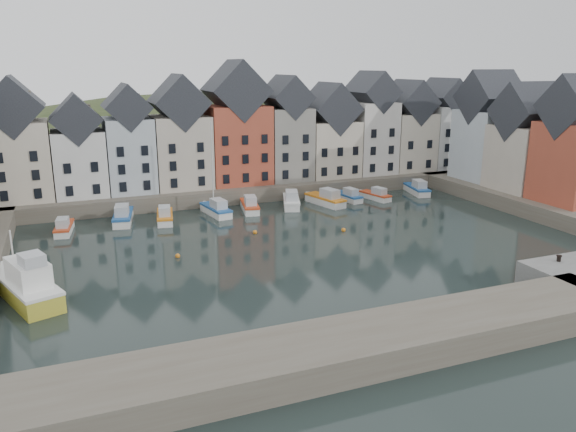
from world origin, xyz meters
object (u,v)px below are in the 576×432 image
boat_a (64,228)px  boat_d (216,209)px  mooring_bollard (559,258)px  large_vessel (25,284)px

boat_a → boat_d: size_ratio=0.47×
boat_a → boat_d: boat_d is taller
boat_a → mooring_bollard: (40.96, -33.02, 1.67)m
boat_a → mooring_bollard: bearing=-31.3°
boat_a → mooring_bollard: mooring_bollard is taller
large_vessel → boat_d: bearing=23.2°
boat_d → mooring_bollard: (22.37, -34.33, 1.51)m
large_vessel → mooring_bollard: bearing=-37.4°
large_vessel → mooring_bollard: (44.18, -13.71, 0.95)m
boat_d → large_vessel: 30.02m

